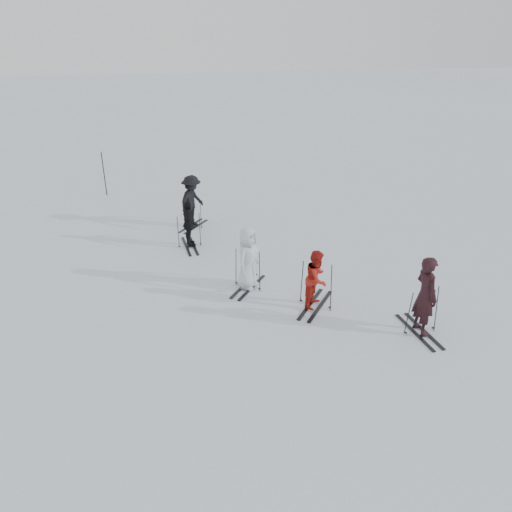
{
  "coord_description": "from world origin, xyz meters",
  "views": [
    {
      "loc": [
        -2.2,
        -11.22,
        7.01
      ],
      "look_at": [
        0.0,
        1.0,
        1.0
      ],
      "focal_mm": 35.0,
      "sensor_mm": 36.0,
      "label": 1
    }
  ],
  "objects": [
    {
      "name": "skier_grey",
      "position": [
        -0.23,
        1.07,
        0.9
      ],
      "size": [
        0.98,
        1.04,
        1.79
      ],
      "primitive_type": "imported",
      "rotation": [
        0.0,
        0.0,
        0.94
      ],
      "color": "silver",
      "rests_on": "ground"
    },
    {
      "name": "skier_red",
      "position": [
        1.38,
        -0.25,
        0.79
      ],
      "size": [
        0.94,
        0.98,
        1.58
      ],
      "primitive_type": "imported",
      "rotation": [
        0.0,
        0.0,
        0.94
      ],
      "color": "#A01A12",
      "rests_on": "ground"
    },
    {
      "name": "skis_grey",
      "position": [
        -0.23,
        1.07,
        0.61
      ],
      "size": [
        1.86,
        1.69,
        1.21
      ],
      "primitive_type": null,
      "rotation": [
        0.0,
        0.0,
        0.94
      ],
      "color": "black",
      "rests_on": "ground"
    },
    {
      "name": "skier_uphill_far",
      "position": [
        -1.46,
        5.91,
        0.95
      ],
      "size": [
        1.3,
        1.4,
        1.9
      ],
      "primitive_type": "imported",
      "rotation": [
        0.0,
        0.0,
        0.93
      ],
      "color": "black",
      "rests_on": "ground"
    },
    {
      "name": "piste_marker",
      "position": [
        -4.91,
        10.16,
        0.94
      ],
      "size": [
        0.05,
        0.05,
        1.88
      ],
      "primitive_type": "cylinder",
      "rotation": [
        0.0,
        0.0,
        -0.43
      ],
      "color": "black",
      "rests_on": "ground"
    },
    {
      "name": "skis_uphill_far",
      "position": [
        -1.46,
        5.91,
        0.57
      ],
      "size": [
        1.74,
        1.59,
        1.14
      ],
      "primitive_type": null,
      "rotation": [
        0.0,
        0.0,
        0.93
      ],
      "color": "black",
      "rests_on": "ground"
    },
    {
      "name": "skis_near_dark",
      "position": [
        3.55,
        -1.89,
        0.62
      ],
      "size": [
        1.79,
        1.08,
        1.24
      ],
      "primitive_type": null,
      "rotation": [
        0.0,
        0.0,
        1.68
      ],
      "color": "black",
      "rests_on": "ground"
    },
    {
      "name": "skier_near_dark",
      "position": [
        3.55,
        -1.89,
        1.0
      ],
      "size": [
        0.56,
        0.78,
        2.01
      ],
      "primitive_type": "imported",
      "rotation": [
        0.0,
        0.0,
        1.68
      ],
      "color": "black",
      "rests_on": "ground"
    },
    {
      "name": "skier_uphill_left",
      "position": [
        -1.69,
        4.16,
        0.78
      ],
      "size": [
        0.48,
        0.95,
        1.56
      ],
      "primitive_type": "imported",
      "rotation": [
        0.0,
        0.0,
        1.69
      ],
      "color": "black",
      "rests_on": "ground"
    },
    {
      "name": "skis_uphill_left",
      "position": [
        -1.69,
        4.16,
        0.59
      ],
      "size": [
        1.71,
        1.04,
        1.19
      ],
      "primitive_type": null,
      "rotation": [
        0.0,
        0.0,
        1.69
      ],
      "color": "black",
      "rests_on": "ground"
    },
    {
      "name": "skis_red",
      "position": [
        1.38,
        -0.25,
        0.66
      ],
      "size": [
        2.03,
        1.85,
        1.32
      ],
      "primitive_type": null,
      "rotation": [
        0.0,
        0.0,
        0.94
      ],
      "color": "black",
      "rests_on": "ground"
    },
    {
      "name": "ground",
      "position": [
        0.0,
        0.0,
        0.0
      ],
      "size": [
        120.0,
        120.0,
        0.0
      ],
      "primitive_type": "plane",
      "color": "silver",
      "rests_on": "ground"
    }
  ]
}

